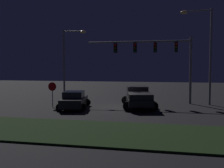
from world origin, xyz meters
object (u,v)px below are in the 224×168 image
at_px(car_sedan, 74,100).
at_px(stop_sign, 52,90).
at_px(traffic_signal_gantry, 156,52).
at_px(street_lamp_left, 69,55).
at_px(street_lamp_right, 205,45).
at_px(pickup_truck, 138,96).

bearing_deg(car_sedan, stop_sign, 72.80).
height_order(car_sedan, traffic_signal_gantry, traffic_signal_gantry).
distance_m(street_lamp_left, stop_sign, 6.81).
bearing_deg(street_lamp_right, stop_sign, -161.96).
bearing_deg(traffic_signal_gantry, car_sedan, -143.33).
distance_m(pickup_truck, car_sedan, 5.64).
relative_size(pickup_truck, street_lamp_left, 0.74).
bearing_deg(traffic_signal_gantry, pickup_truck, -113.82).
distance_m(car_sedan, traffic_signal_gantry, 9.38).
height_order(pickup_truck, traffic_signal_gantry, traffic_signal_gantry).
height_order(pickup_truck, car_sedan, pickup_truck).
bearing_deg(pickup_truck, car_sedan, 98.26).
xyz_separation_m(pickup_truck, traffic_signal_gantry, (1.38, 3.12, 4.03)).
xyz_separation_m(pickup_truck, car_sedan, (-5.31, -1.86, -0.26)).
height_order(street_lamp_left, street_lamp_right, street_lamp_right).
bearing_deg(car_sedan, street_lamp_right, -78.01).
distance_m(street_lamp_left, street_lamp_right, 14.20).
distance_m(traffic_signal_gantry, street_lamp_left, 9.63).
distance_m(car_sedan, stop_sign, 2.29).
bearing_deg(street_lamp_left, traffic_signal_gantry, -7.01).
xyz_separation_m(pickup_truck, stop_sign, (-7.44, -1.60, 0.56)).
distance_m(pickup_truck, street_lamp_left, 10.02).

